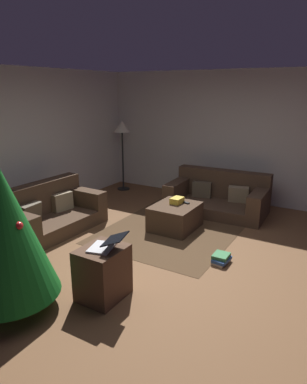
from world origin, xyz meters
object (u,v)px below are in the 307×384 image
Objects in this scene: ottoman at (175,217)px; gift_box at (177,200)px; side_table at (103,273)px; corner_lamp at (122,132)px; tv_remote at (185,202)px; christmas_tree at (3,229)px; book_stack at (221,259)px; couch_left at (49,213)px; couch_right at (219,197)px; laptop at (107,244)px.

gift_box is (0.10, 0.02, 0.25)m from ottoman.
corner_lamp reaches higher than side_table.
christmas_tree is (-3.02, 0.54, 0.49)m from tv_remote.
ottoman is at bearing 6.07° from side_table.
gift_box reaches higher than tv_remote.
side_table is 1.67m from book_stack.
tv_remote is 0.09× the size of christmas_tree.
christmas_tree is 1.13m from side_table.
gift_box is 0.39× the size of side_table.
couch_left is 3.08m from couch_right.
side_table is at bearing 86.51° from couch_right.
ottoman is (1.10, -1.75, -0.08)m from couch_left.
gift_box is 2.29m from laptop.
gift_box is at bearing 71.43° from couch_right.
christmas_tree reaches higher than ottoman.
book_stack is (-0.86, -1.11, -0.39)m from gift_box.
couch_right reaches higher than tv_remote.
side_table reaches higher than gift_box.
ottoman is 0.47× the size of christmas_tree.
side_table is 1.30× the size of laptop.
laptop is at bearing 63.73° from couch_left.
side_table is (-1.08, -1.98, 0.01)m from couch_left.
couch_left is 2.87× the size of side_table.
christmas_tree is 2.72m from book_stack.
christmas_tree reaches higher than couch_right.
side_table is at bearing -173.93° from ottoman.
couch_left is at bearing -172.14° from corner_lamp.
christmas_tree is at bearing 134.34° from side_table.
ottoman is at bearing 73.75° from couch_right.
couch_right is 4.05× the size of laptop.
side_table is at bearing -147.48° from corner_lamp.
laptop is (0.02, -0.06, 0.35)m from side_table.
tv_remote is at bearing 4.83° from laptop.
gift_box is at bearing 7.82° from laptop.
couch_left is 2.24m from tv_remote.
couch_left is at bearing 141.40° from tv_remote.
side_table is (0.67, -0.68, -0.61)m from christmas_tree.
christmas_tree is 1.04m from laptop.
christmas_tree is 3.80× the size of laptop.
couch_right is 4.17m from christmas_tree.
couch_left reaches higher than gift_box.
couch_right is 11.42× the size of tv_remote.
book_stack is (-0.76, -1.09, -0.14)m from ottoman.
couch_right is 1.24m from ottoman.
side_table is at bearing 105.13° from laptop.
book_stack is (2.09, -1.54, -0.84)m from christmas_tree.
side_table reaches higher than tv_remote.
corner_lamp is (4.34, 1.66, 0.42)m from christmas_tree.
tv_remote is at bearing -120.82° from corner_lamp.
laptop is at bearing -158.48° from tv_remote.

